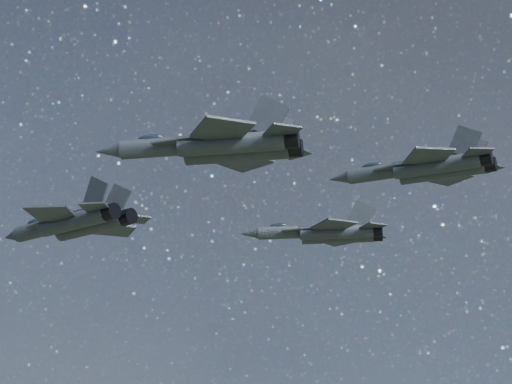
# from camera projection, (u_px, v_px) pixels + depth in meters

# --- Properties ---
(jet_lead) EXTENTS (18.40, 12.21, 4.69)m
(jet_lead) POSITION_uv_depth(u_px,v_px,m) (73.00, 223.00, 81.99)
(jet_lead) COLOR #2C3238
(jet_left) EXTENTS (17.85, 12.38, 4.48)m
(jet_left) POSITION_uv_depth(u_px,v_px,m) (325.00, 233.00, 100.82)
(jet_left) COLOR #2C3238
(jet_right) EXTENTS (16.59, 11.63, 4.18)m
(jet_right) POSITION_uv_depth(u_px,v_px,m) (217.00, 146.00, 63.19)
(jet_right) COLOR #2C3238
(jet_slot) EXTENTS (16.84, 11.69, 4.23)m
(jet_slot) POSITION_uv_depth(u_px,v_px,m) (426.00, 168.00, 80.08)
(jet_slot) COLOR #2C3238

